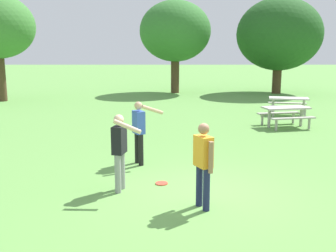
{
  "coord_description": "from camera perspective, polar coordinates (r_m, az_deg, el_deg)",
  "views": [
    {
      "loc": [
        -0.65,
        -7.84,
        3.01
      ],
      "look_at": [
        -0.7,
        2.23,
        1.0
      ],
      "focal_mm": 42.68,
      "sensor_mm": 36.0,
      "label": 1
    }
  ],
  "objects": [
    {
      "name": "ground_plane",
      "position": [
        8.42,
        4.76,
        -9.69
      ],
      "size": [
        120.0,
        120.0,
        0.0
      ],
      "primitive_type": "plane",
      "color": "#609947"
    },
    {
      "name": "person_thrower",
      "position": [
        10.25,
        -3.86,
        -0.26
      ],
      "size": [
        0.82,
        0.56,
        1.64
      ],
      "color": "black",
      "rests_on": "ground"
    },
    {
      "name": "person_catcher",
      "position": [
        7.44,
        5.33,
        -4.89
      ],
      "size": [
        0.36,
        0.56,
        1.64
      ],
      "color": "#1E234C",
      "rests_on": "ground"
    },
    {
      "name": "person_bystander",
      "position": [
        8.37,
        -6.61,
        -2.95
      ],
      "size": [
        0.65,
        0.72,
        1.64
      ],
      "color": "gray",
      "rests_on": "ground"
    },
    {
      "name": "frisbee",
      "position": [
        8.99,
        -0.66,
        -8.19
      ],
      "size": [
        0.27,
        0.27,
        0.03
      ],
      "primitive_type": "cylinder",
      "color": "#E04733",
      "rests_on": "ground"
    },
    {
      "name": "picnic_table_near",
      "position": [
        15.74,
        16.72,
        1.87
      ],
      "size": [
        1.96,
        1.75,
        0.77
      ],
      "color": "#B2ADA3",
      "rests_on": "ground"
    },
    {
      "name": "picnic_table_far",
      "position": [
        18.66,
        17.1,
        3.26
      ],
      "size": [
        1.96,
        1.75,
        0.77
      ],
      "color": "beige",
      "rests_on": "ground"
    },
    {
      "name": "tree_broad_center",
      "position": [
        26.36,
        1.32,
        13.35
      ],
      "size": [
        4.58,
        4.58,
        5.93
      ],
      "color": "#4C3823",
      "rests_on": "ground"
    },
    {
      "name": "tree_far_right",
      "position": [
        27.0,
        15.87,
        12.48
      ],
      "size": [
        5.39,
        5.39,
        6.07
      ],
      "color": "#4C3823",
      "rests_on": "ground"
    }
  ]
}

